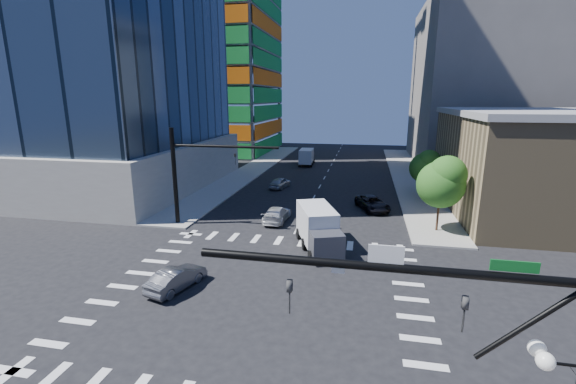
# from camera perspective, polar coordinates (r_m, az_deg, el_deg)

# --- Properties ---
(ground) EXTENTS (160.00, 160.00, 0.00)m
(ground) POSITION_cam_1_polar(r_m,az_deg,el_deg) (24.72, -3.84, -14.69)
(ground) COLOR black
(ground) RESTS_ON ground
(road_markings) EXTENTS (20.00, 20.00, 0.01)m
(road_markings) POSITION_cam_1_polar(r_m,az_deg,el_deg) (24.72, -3.84, -14.68)
(road_markings) COLOR silver
(road_markings) RESTS_ON ground
(sidewalk_ne) EXTENTS (5.00, 60.00, 0.15)m
(sidewalk_ne) POSITION_cam_1_polar(r_m,az_deg,el_deg) (62.40, 17.32, 2.36)
(sidewalk_ne) COLOR gray
(sidewalk_ne) RESTS_ON ground
(sidewalk_nw) EXTENTS (5.00, 60.00, 0.15)m
(sidewalk_nw) POSITION_cam_1_polar(r_m,az_deg,el_deg) (64.70, -5.28, 3.32)
(sidewalk_nw) COLOR gray
(sidewalk_nw) RESTS_ON ground
(construction_building) EXTENTS (25.16, 34.50, 70.60)m
(construction_building) POSITION_cam_1_polar(r_m,az_deg,el_deg) (90.20, -11.17, 21.74)
(construction_building) COLOR gray
(construction_building) RESTS_ON ground
(commercial_building) EXTENTS (20.50, 22.50, 10.60)m
(commercial_building) POSITION_cam_1_polar(r_m,az_deg,el_deg) (47.45, 35.13, 3.45)
(commercial_building) COLOR #8C7751
(commercial_building) RESTS_ON ground
(bg_building_ne) EXTENTS (24.00, 30.00, 28.00)m
(bg_building_ne) POSITION_cam_1_polar(r_m,az_deg,el_deg) (78.85, 27.84, 13.88)
(bg_building_ne) COLOR #68625D
(bg_building_ne) RESTS_ON ground
(signal_mast_se) EXTENTS (10.51, 2.48, 9.00)m
(signal_mast_se) POSITION_cam_1_polar(r_m,az_deg,el_deg) (12.54, 33.95, -21.50)
(signal_mast_se) COLOR black
(signal_mast_se) RESTS_ON sidewalk_se
(signal_mast_nw) EXTENTS (10.20, 0.40, 9.00)m
(signal_mast_nw) POSITION_cam_1_polar(r_m,az_deg,el_deg) (36.64, -14.45, 3.49)
(signal_mast_nw) COLOR black
(signal_mast_nw) RESTS_ON sidewalk_nw
(tree_south) EXTENTS (4.16, 4.16, 6.82)m
(tree_south) POSITION_cam_1_polar(r_m,az_deg,el_deg) (36.19, 21.96, 1.49)
(tree_south) COLOR #382316
(tree_south) RESTS_ON sidewalk_ne
(tree_north) EXTENTS (3.54, 3.52, 5.78)m
(tree_north) POSITION_cam_1_polar(r_m,az_deg,el_deg) (48.00, 19.76, 3.65)
(tree_north) COLOR #382316
(tree_north) RESTS_ON sidewalk_ne
(car_nb_far) EXTENTS (4.18, 5.79, 1.46)m
(car_nb_far) POSITION_cam_1_polar(r_m,az_deg,el_deg) (42.34, 12.39, -1.65)
(car_nb_far) COLOR black
(car_nb_far) RESTS_ON ground
(car_sb_near) EXTENTS (2.22, 5.04, 1.44)m
(car_sb_near) POSITION_cam_1_polar(r_m,az_deg,el_deg) (37.66, -1.65, -3.28)
(car_sb_near) COLOR white
(car_sb_near) RESTS_ON ground
(car_sb_mid) EXTENTS (2.56, 4.51, 1.45)m
(car_sb_mid) POSITION_cam_1_polar(r_m,az_deg,el_deg) (51.45, -1.18, 1.39)
(car_sb_mid) COLOR #B5BABE
(car_sb_mid) RESTS_ON ground
(car_sb_cross) EXTENTS (2.61, 4.51, 1.41)m
(car_sb_cross) POSITION_cam_1_polar(r_m,az_deg,el_deg) (25.85, -16.19, -12.16)
(car_sb_cross) COLOR #57585D
(car_sb_cross) RESTS_ON ground
(box_truck_near) EXTENTS (4.61, 6.72, 3.25)m
(box_truck_near) POSITION_cam_1_polar(r_m,az_deg,el_deg) (30.61, 4.66, -5.99)
(box_truck_near) COLOR black
(box_truck_near) RESTS_ON ground
(box_truck_far) EXTENTS (2.61, 5.68, 2.93)m
(box_truck_far) POSITION_cam_1_polar(r_m,az_deg,el_deg) (69.35, 2.82, 5.10)
(box_truck_far) COLOR black
(box_truck_far) RESTS_ON ground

